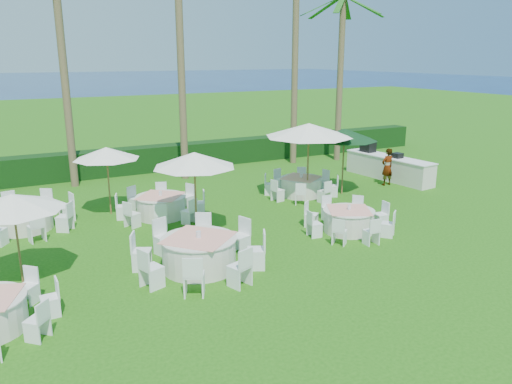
% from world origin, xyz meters
% --- Properties ---
extents(ground, '(120.00, 120.00, 0.00)m').
position_xyz_m(ground, '(0.00, 0.00, 0.00)').
color(ground, '#1D580F').
rests_on(ground, ground).
extents(hedge, '(34.00, 1.00, 1.20)m').
position_xyz_m(hedge, '(0.00, 12.00, 0.60)').
color(hedge, black).
rests_on(hedge, ground).
extents(ocean, '(260.00, 260.00, 0.00)m').
position_xyz_m(ocean, '(0.00, 102.00, 0.00)').
color(ocean, '#061045').
rests_on(ocean, ground).
extents(banquet_table_b, '(3.40, 3.40, 1.03)m').
position_xyz_m(banquet_table_b, '(-1.01, 0.16, 0.46)').
color(banquet_table_b, beige).
rests_on(banquet_table_b, ground).
extents(banquet_table_c, '(2.84, 2.84, 0.87)m').
position_xyz_m(banquet_table_c, '(4.23, 0.67, 0.38)').
color(banquet_table_c, beige).
rests_on(banquet_table_c, ground).
extents(banquet_table_d, '(3.24, 3.24, 0.98)m').
position_xyz_m(banquet_table_d, '(-4.88, 5.64, 0.43)').
color(banquet_table_d, beige).
rests_on(banquet_table_d, ground).
extents(banquet_table_e, '(2.97, 2.97, 0.92)m').
position_xyz_m(banquet_table_e, '(-0.58, 4.86, 0.40)').
color(banquet_table_e, beige).
rests_on(banquet_table_e, ground).
extents(banquet_table_f, '(2.91, 2.91, 0.89)m').
position_xyz_m(banquet_table_f, '(5.19, 4.95, 0.39)').
color(banquet_table_f, beige).
rests_on(banquet_table_f, ground).
extents(umbrella_a, '(2.39, 2.39, 2.25)m').
position_xyz_m(umbrella_a, '(-5.16, 1.41, 2.06)').
color(umbrella_a, brown).
rests_on(umbrella_a, ground).
extents(umbrella_b, '(2.52, 2.52, 2.62)m').
position_xyz_m(umbrella_b, '(-0.16, 2.57, 2.39)').
color(umbrella_b, brown).
rests_on(umbrella_b, ground).
extents(umbrella_c, '(2.25, 2.25, 2.38)m').
position_xyz_m(umbrella_c, '(-2.06, 6.00, 2.17)').
color(umbrella_c, brown).
rests_on(umbrella_c, ground).
extents(umbrella_d, '(3.34, 3.34, 2.94)m').
position_xyz_m(umbrella_d, '(5.15, 4.44, 2.68)').
color(umbrella_d, brown).
rests_on(umbrella_d, ground).
extents(umbrella_green, '(2.60, 2.60, 2.64)m').
position_xyz_m(umbrella_green, '(6.79, 4.39, 2.41)').
color(umbrella_green, brown).
rests_on(umbrella_green, ground).
extents(buffet_table, '(1.42, 4.55, 1.59)m').
position_xyz_m(buffet_table, '(10.17, 5.49, 0.56)').
color(buffet_table, beige).
rests_on(buffet_table, ground).
extents(staff_person, '(0.59, 0.40, 1.60)m').
position_xyz_m(staff_person, '(9.33, 4.62, 0.80)').
color(staff_person, gray).
rests_on(staff_person, ground).
extents(palm_b, '(4.40, 3.97, 9.02)m').
position_xyz_m(palm_b, '(-2.58, 10.68, 4.97)').
color(palm_b, brown).
rests_on(palm_b, ground).
extents(palm_c, '(4.39, 4.18, 12.16)m').
position_xyz_m(palm_c, '(2.09, 9.84, 6.57)').
color(palm_c, brown).
rests_on(palm_c, ground).
extents(palm_d, '(4.20, 4.39, 9.46)m').
position_xyz_m(palm_d, '(8.24, 10.48, 5.19)').
color(palm_d, brown).
rests_on(palm_d, ground).
extents(palm_e, '(4.31, 4.32, 8.27)m').
position_xyz_m(palm_e, '(10.74, 10.07, 4.58)').
color(palm_e, brown).
rests_on(palm_e, ground).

